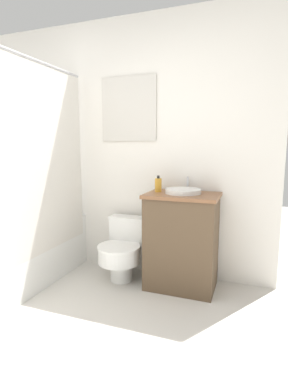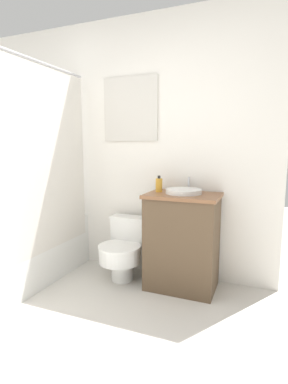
{
  "view_description": "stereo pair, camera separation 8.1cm",
  "coord_description": "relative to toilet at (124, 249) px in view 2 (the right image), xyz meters",
  "views": [
    {
      "loc": [
        1.3,
        -0.86,
        1.28
      ],
      "look_at": [
        0.44,
        1.48,
        0.89
      ],
      "focal_mm": 28.0,
      "sensor_mm": 36.0,
      "label": 1
    },
    {
      "loc": [
        1.38,
        -0.83,
        1.28
      ],
      "look_at": [
        0.44,
        1.48,
        0.89
      ],
      "focal_mm": 28.0,
      "sensor_mm": 36.0,
      "label": 2
    }
  ],
  "objects": [
    {
      "name": "toilet",
      "position": [
        0.0,
        0.0,
        0.0
      ],
      "size": [
        0.4,
        0.51,
        0.58
      ],
      "color": "white",
      "rests_on": "ground_plane"
    },
    {
      "name": "sink",
      "position": [
        0.57,
        0.05,
        0.59
      ],
      "size": [
        0.32,
        0.35,
        0.13
      ],
      "color": "white",
      "rests_on": "vanity"
    },
    {
      "name": "soap_bottle",
      "position": [
        0.33,
        0.06,
        0.63
      ],
      "size": [
        0.06,
        0.06,
        0.15
      ],
      "color": "gold",
      "rests_on": "vanity"
    },
    {
      "name": "wall_back",
      "position": [
        -0.15,
        0.29,
        0.96
      ],
      "size": [
        3.09,
        0.07,
        2.5
      ],
      "color": "white",
      "rests_on": "ground_plane"
    },
    {
      "name": "shower_area",
      "position": [
        -0.87,
        -0.49,
        0.02
      ],
      "size": [
        0.63,
        1.51,
        1.98
      ],
      "color": "white",
      "rests_on": "ground_plane"
    },
    {
      "name": "vanity",
      "position": [
        0.57,
        0.03,
        0.14
      ],
      "size": [
        0.64,
        0.45,
        0.86
      ],
      "color": "brown",
      "rests_on": "ground_plane"
    }
  ]
}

